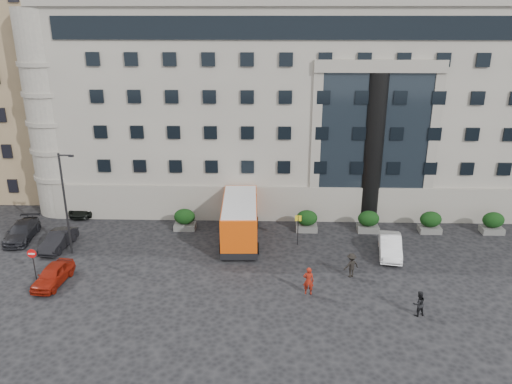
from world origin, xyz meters
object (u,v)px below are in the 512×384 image
hedge_d (368,221)px  street_lamp (66,200)px  hedge_e (430,222)px  parked_car_b (58,240)px  parked_car_d (85,206)px  parked_car_c (22,231)px  hedge_f (493,223)px  hedge_a (185,219)px  no_entry_sign (33,258)px  pedestrian_b (419,304)px  red_truck (115,176)px  pedestrian_c (351,265)px  bus_stop_sign (298,225)px  hedge_b (245,220)px  hedge_c (307,221)px  pedestrian_a (308,281)px  white_taxi (390,246)px  parked_car_a (53,275)px  minibus (240,219)px

hedge_d → street_lamp: street_lamp is taller
hedge_e → hedge_d: bearing=180.0°
parked_car_b → street_lamp: bearing=-26.6°
parked_car_d → parked_car_c: bearing=-123.0°
hedge_e → hedge_f: (5.20, 0.00, 0.00)m
hedge_a → parked_car_c: 13.21m
parked_car_b → hedge_d: bearing=14.2°
hedge_d → parked_car_d: (-25.47, 3.52, -0.29)m
no_entry_sign → pedestrian_b: no_entry_sign is taller
red_truck → pedestrian_c: bearing=-41.0°
bus_stop_sign → pedestrian_c: (3.49, -5.02, -0.84)m
hedge_a → hedge_d: bearing=0.0°
hedge_f → hedge_b: bearing=180.0°
hedge_b → parked_car_c: (-18.20, -2.36, -0.25)m
hedge_a → hedge_c: bearing=0.0°
hedge_c → parked_car_b: bearing=-168.7°
pedestrian_c → hedge_e: bearing=-159.9°
pedestrian_a → hedge_f: bearing=-140.4°
white_taxi → pedestrian_c: (-3.49, -3.46, 0.15)m
parked_car_d → white_taxi: white_taxi is taller
bus_stop_sign → parked_car_a: (-17.00, -6.58, -1.06)m
no_entry_sign → red_truck: (-0.10, 19.39, -0.36)m
hedge_d → parked_car_d: bearing=172.1°
hedge_f → street_lamp: bearing=-172.0°
pedestrian_a → pedestrian_b: 6.94m
hedge_d → parked_car_b: size_ratio=0.45×
hedge_c → parked_car_b: 20.13m
bus_stop_sign → pedestrian_b: size_ratio=1.54×
red_truck → hedge_d: bearing=-24.3°
white_taxi → pedestrian_a: bearing=-129.5°
hedge_b → pedestrian_a: pedestrian_a is taller
parked_car_b → white_taxi: (25.81, -0.43, 0.06)m
red_truck → parked_car_c: 13.50m
hedge_f → minibus: (-21.16, -1.94, 0.92)m
no_entry_sign → pedestrian_a: 18.89m
hedge_e → street_lamp: bearing=-170.5°
hedge_c → pedestrian_c: hedge_c is taller
street_lamp → minibus: street_lamp is taller
hedge_a → hedge_c: (10.40, 0.00, 0.00)m
hedge_a → parked_car_a: 12.01m
hedge_a → hedge_e: (20.80, 0.00, 0.00)m
bus_stop_sign → parked_car_b: bearing=-176.6°
hedge_a → hedge_c: same height
hedge_a → red_truck: size_ratio=0.39×
minibus → parked_car_b: bearing=-174.1°
hedge_b → street_lamp: street_lamp is taller
hedge_d → hedge_e: same height
hedge_e → no_entry_sign: no_entry_sign is taller
bus_stop_sign → parked_car_d: (-19.37, 6.32, -1.09)m
hedge_a → red_truck: red_truck is taller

